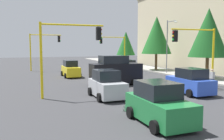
% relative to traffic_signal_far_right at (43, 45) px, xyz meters
% --- Properties ---
extents(ground_plane, '(120.00, 120.00, 0.00)m').
position_rel_traffic_signal_far_right_xyz_m(ground_plane, '(14.00, 5.66, -3.88)').
color(ground_plane, '#353538').
extents(sidewalk_kerb, '(80.00, 4.00, 0.15)m').
position_rel_traffic_signal_far_right_xyz_m(sidewalk_kerb, '(9.00, 16.16, -3.80)').
color(sidewalk_kerb, gray).
rests_on(sidewalk_kerb, ground).
extents(lane_arrow_near, '(2.40, 1.10, 1.10)m').
position_rel_traffic_signal_far_right_xyz_m(lane_arrow_near, '(25.51, 2.66, -3.87)').
color(lane_arrow_near, silver).
rests_on(lane_arrow_near, ground).
extents(apartment_block, '(26.21, 9.30, 13.36)m').
position_rel_traffic_signal_far_right_xyz_m(apartment_block, '(4.82, 24.16, 2.81)').
color(apartment_block, '#C6B793').
rests_on(apartment_block, ground).
extents(traffic_signal_far_right, '(0.36, 4.59, 5.47)m').
position_rel_traffic_signal_far_right_xyz_m(traffic_signal_far_right, '(0.00, 0.00, 0.00)').
color(traffic_signal_far_right, yellow).
rests_on(traffic_signal_far_right, ground).
extents(traffic_signal_near_right, '(0.36, 4.59, 5.31)m').
position_rel_traffic_signal_far_right_xyz_m(traffic_signal_near_right, '(20.00, 0.03, -0.10)').
color(traffic_signal_near_right, yellow).
rests_on(traffic_signal_near_right, ground).
extents(traffic_signal_far_left, '(0.36, 4.59, 5.26)m').
position_rel_traffic_signal_far_right_xyz_m(traffic_signal_far_left, '(-0.00, 11.30, -0.13)').
color(traffic_signal_far_left, yellow).
rests_on(traffic_signal_far_left, ground).
extents(traffic_signal_near_left, '(0.36, 4.59, 5.23)m').
position_rel_traffic_signal_far_right_xyz_m(traffic_signal_near_left, '(20.00, 11.29, -0.15)').
color(traffic_signal_near_left, yellow).
rests_on(traffic_signal_near_left, ground).
extents(street_lamp_curbside, '(2.15, 0.28, 7.00)m').
position_rel_traffic_signal_far_right_xyz_m(street_lamp_curbside, '(10.39, 14.86, 0.47)').
color(street_lamp_curbside, slate).
rests_on(street_lamp_curbside, ground).
extents(tree_roadside_near, '(4.26, 4.26, 7.79)m').
position_rel_traffic_signal_far_right_xyz_m(tree_roadside_near, '(16.00, 16.16, 1.23)').
color(tree_roadside_near, brown).
rests_on(tree_roadside_near, ground).
extents(tree_roadside_far, '(3.49, 3.49, 6.35)m').
position_rel_traffic_signal_far_right_xyz_m(tree_roadside_far, '(-4.00, 15.16, 0.27)').
color(tree_roadside_far, brown).
rests_on(tree_roadside_far, ground).
extents(tree_roadside_mid, '(4.39, 4.39, 8.03)m').
position_rel_traffic_signal_far_right_xyz_m(tree_roadside_mid, '(6.00, 15.66, 1.39)').
color(tree_roadside_mid, brown).
rests_on(tree_roadside_mid, ground).
extents(delivery_van_black, '(2.22, 4.80, 2.77)m').
position_rel_traffic_signal_far_right_xyz_m(delivery_van_black, '(16.00, 5.22, -2.60)').
color(delivery_van_black, black).
rests_on(delivery_van_black, ground).
extents(car_orange, '(3.64, 2.08, 1.98)m').
position_rel_traffic_signal_far_right_xyz_m(car_orange, '(9.95, 9.05, -2.98)').
color(car_orange, orange).
rests_on(car_orange, ground).
extents(car_silver, '(3.68, 2.07, 1.98)m').
position_rel_traffic_signal_far_right_xyz_m(car_silver, '(21.19, 2.52, -2.98)').
color(car_silver, '#B2B5BA').
rests_on(car_silver, ground).
extents(car_blue, '(3.92, 2.11, 1.98)m').
position_rel_traffic_signal_far_right_xyz_m(car_blue, '(22.09, 9.02, -2.98)').
color(car_blue, blue).
rests_on(car_blue, ground).
extents(car_yellow, '(4.10, 1.92, 1.98)m').
position_rel_traffic_signal_far_right_xyz_m(car_yellow, '(8.54, 2.38, -2.98)').
color(car_yellow, yellow).
rests_on(car_yellow, ground).
extents(car_white, '(4.00, 1.99, 1.98)m').
position_rel_traffic_signal_far_right_xyz_m(car_white, '(4.77, 8.94, -2.98)').
color(car_white, white).
rests_on(car_white, ground).
extents(car_green, '(3.87, 2.11, 1.98)m').
position_rel_traffic_signal_far_right_xyz_m(car_green, '(27.47, 2.93, -2.98)').
color(car_green, '#1E7238').
rests_on(car_green, ground).
extents(pedestrian_crossing, '(0.40, 0.24, 1.70)m').
position_rel_traffic_signal_far_right_xyz_m(pedestrian_crossing, '(20.89, 12.31, -2.97)').
color(pedestrian_crossing, '#262638').
rests_on(pedestrian_crossing, ground).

